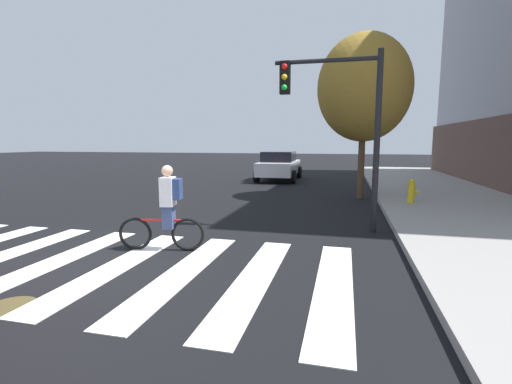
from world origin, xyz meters
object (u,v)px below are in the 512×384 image
Objects in this scene: manhole_cover at (10,306)px; traffic_light_near at (341,110)px; fire_hydrant at (412,191)px; street_tree_near at (364,88)px; sedan_mid at (279,165)px; cyclist at (167,209)px.

traffic_light_near is at bearing 52.37° from manhole_cover.
street_tree_near is (-1.56, 1.60, 3.55)m from fire_hydrant.
fire_hydrant is at bearing -52.03° from sedan_mid.
cyclist is (0.85, 2.76, 0.84)m from manhole_cover.
sedan_mid is (0.63, 16.39, 0.82)m from manhole_cover.
traffic_light_near is 5.38× the size of fire_hydrant.
cyclist is at bearing -116.50° from street_tree_near.
fire_hydrant is 0.13× the size of street_tree_near.
street_tree_near is at bearing -53.99° from sedan_mid.
sedan_mid is 9.30m from fire_hydrant.
traffic_light_near reaches higher than cyclist.
street_tree_near is (3.94, 7.90, 3.24)m from cyclist.
manhole_cover is 0.38× the size of cyclist.
manhole_cover is 16.42m from sedan_mid.
manhole_cover is at bearing -107.12° from cyclist.
sedan_mid is 13.63m from cyclist.
street_tree_near reaches higher than manhole_cover.
street_tree_near reaches higher than sedan_mid.
traffic_light_near reaches higher than manhole_cover.
street_tree_near is (4.79, 10.66, 4.08)m from manhole_cover.
street_tree_near reaches higher than traffic_light_near.
manhole_cover is 7.25m from traffic_light_near.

